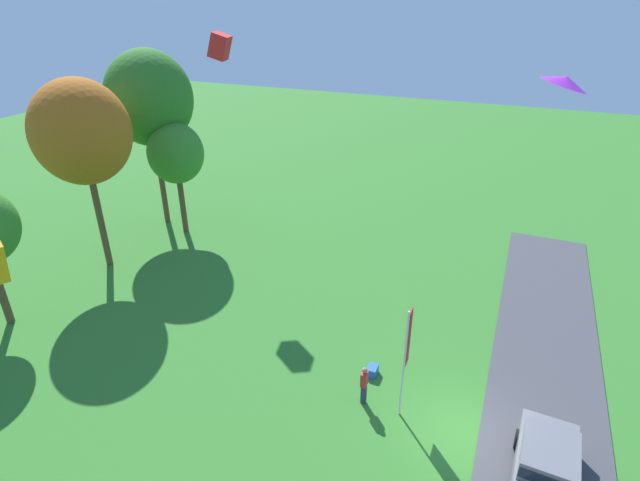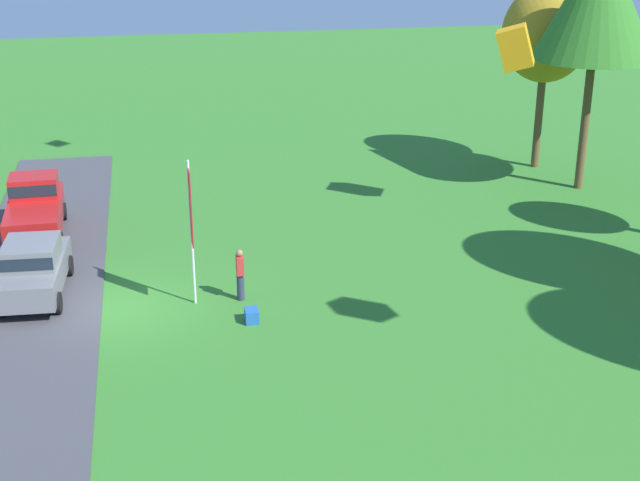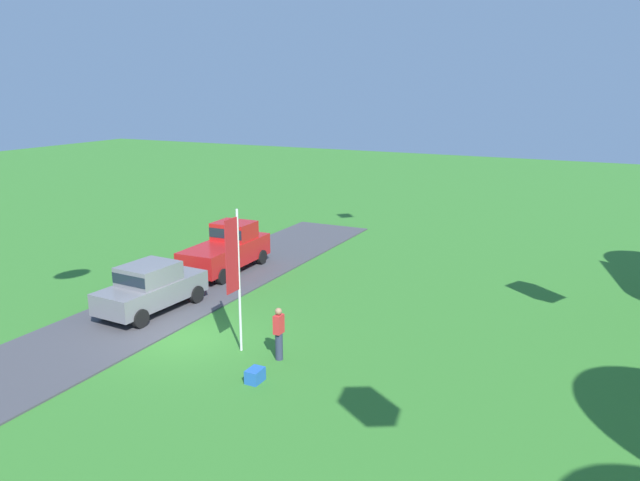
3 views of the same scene
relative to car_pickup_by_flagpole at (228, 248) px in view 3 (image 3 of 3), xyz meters
name	(u,v)px [view 3 (image 3 of 3)]	position (x,y,z in m)	size (l,w,h in m)	color
ground_plane	(182,339)	(7.28, 3.10, -1.11)	(120.00, 120.00, 0.00)	#337528
pavement_strip	(121,324)	(7.28, 0.37, -1.08)	(36.00, 4.40, 0.06)	#424247
car_pickup_by_flagpole	(228,248)	(0.00, 0.00, 0.00)	(5.06, 2.17, 2.14)	red
car_sedan_near_entrance	(151,286)	(5.73, 0.49, -0.07)	(4.49, 2.14, 1.84)	slate
person_watching_sky	(279,333)	(7.23, 6.90, -0.23)	(0.36, 0.24, 1.71)	#2D334C
flag_banner	(234,265)	(7.42, 5.46, 1.86)	(0.71, 0.08, 4.68)	silver
cooler_box	(255,375)	(8.86, 7.04, -0.91)	(0.56, 0.40, 0.40)	blue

